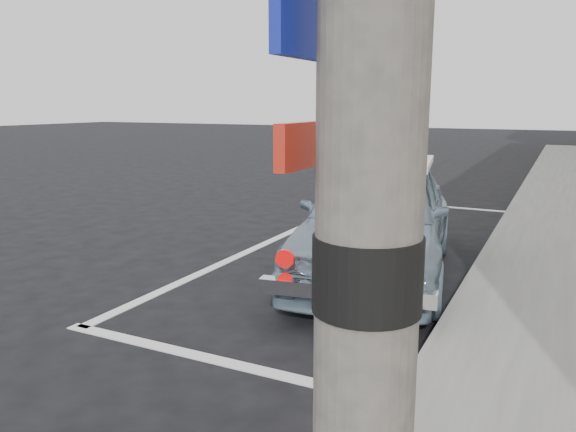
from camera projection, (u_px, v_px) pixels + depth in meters
ground at (205, 326)px, 4.71m from camera, size 80.00×80.00×0.00m
pline_rear at (223, 362)px, 4.05m from camera, size 3.00×0.12×0.01m
pline_front at (433, 206)px, 10.20m from camera, size 3.00×0.12×0.01m
pline_side at (276, 239)px, 7.73m from camera, size 0.12×7.00×0.01m
retro_coupe at (377, 217)px, 6.04m from camera, size 2.09×3.88×1.25m
cat at (343, 320)px, 4.51m from camera, size 0.31×0.51×0.28m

